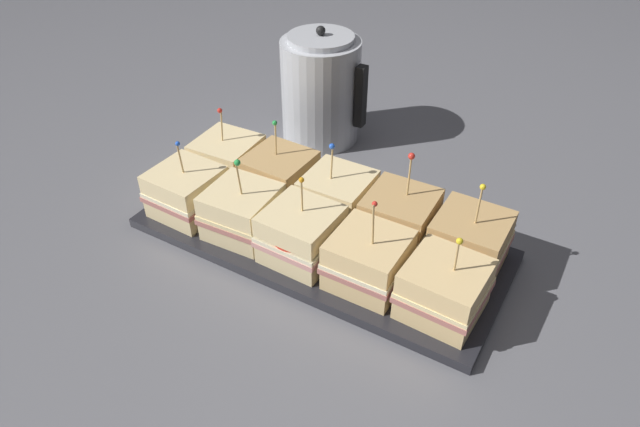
# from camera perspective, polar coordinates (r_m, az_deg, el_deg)

# --- Properties ---
(ground_plane) EXTENTS (6.00, 6.00, 0.00)m
(ground_plane) POSITION_cam_1_polar(r_m,az_deg,el_deg) (1.04, 0.00, -2.91)
(ground_plane) COLOR slate
(serving_platter) EXTENTS (0.66, 0.28, 0.02)m
(serving_platter) POSITION_cam_1_polar(r_m,az_deg,el_deg) (1.03, 0.00, -2.53)
(serving_platter) COLOR #232328
(serving_platter) RESTS_ON ground_plane
(sandwich_front_far_left) EXTENTS (0.12, 0.12, 0.15)m
(sandwich_front_far_left) POSITION_cam_1_polar(r_m,az_deg,el_deg) (1.08, -13.20, 2.15)
(sandwich_front_far_left) COLOR beige
(sandwich_front_far_left) RESTS_ON serving_platter
(sandwich_front_left) EXTENTS (0.13, 0.13, 0.16)m
(sandwich_front_left) POSITION_cam_1_polar(r_m,az_deg,el_deg) (1.02, -7.76, 0.19)
(sandwich_front_left) COLOR beige
(sandwich_front_left) RESTS_ON serving_platter
(sandwich_front_center) EXTENTS (0.12, 0.12, 0.16)m
(sandwich_front_center) POSITION_cam_1_polar(r_m,az_deg,el_deg) (0.96, -1.87, -2.12)
(sandwich_front_center) COLOR beige
(sandwich_front_center) RESTS_ON serving_platter
(sandwich_front_right) EXTENTS (0.12, 0.12, 0.17)m
(sandwich_front_right) POSITION_cam_1_polar(r_m,az_deg,el_deg) (0.91, 4.87, -4.65)
(sandwich_front_right) COLOR #DBB77A
(sandwich_front_right) RESTS_ON serving_platter
(sandwich_front_far_right) EXTENTS (0.13, 0.13, 0.15)m
(sandwich_front_far_right) POSITION_cam_1_polar(r_m,az_deg,el_deg) (0.88, 12.28, -7.41)
(sandwich_front_far_right) COLOR #DBB77A
(sandwich_front_far_right) RESTS_ON serving_platter
(sandwich_back_far_left) EXTENTS (0.13, 0.13, 0.16)m
(sandwich_back_far_left) POSITION_cam_1_polar(r_m,az_deg,el_deg) (1.16, -9.20, 5.31)
(sandwich_back_far_left) COLOR beige
(sandwich_back_far_left) RESTS_ON serving_platter
(sandwich_back_left) EXTENTS (0.12, 0.12, 0.16)m
(sandwich_back_left) POSITION_cam_1_polar(r_m,az_deg,el_deg) (1.09, -4.07, 3.66)
(sandwich_back_left) COLOR tan
(sandwich_back_left) RESTS_ON serving_platter
(sandwich_back_center) EXTENTS (0.12, 0.12, 0.16)m
(sandwich_back_center) POSITION_cam_1_polar(r_m,az_deg,el_deg) (1.04, 1.65, 1.70)
(sandwich_back_center) COLOR beige
(sandwich_back_center) RESTS_ON serving_platter
(sandwich_back_right) EXTENTS (0.12, 0.12, 0.18)m
(sandwich_back_right) POSITION_cam_1_polar(r_m,az_deg,el_deg) (1.00, 7.94, -0.49)
(sandwich_back_right) COLOR tan
(sandwich_back_right) RESTS_ON serving_platter
(sandwich_back_far_right) EXTENTS (0.12, 0.13, 0.17)m
(sandwich_back_far_right) POSITION_cam_1_polar(r_m,az_deg,el_deg) (0.97, 14.70, -2.71)
(sandwich_back_far_right) COLOR tan
(sandwich_back_far_right) RESTS_ON serving_platter
(kettle_steel) EXTENTS (0.20, 0.18, 0.26)m
(kettle_steel) POSITION_cam_1_polar(r_m,az_deg,el_deg) (1.29, 0.10, 12.31)
(kettle_steel) COLOR #B7BABF
(kettle_steel) RESTS_ON ground_plane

